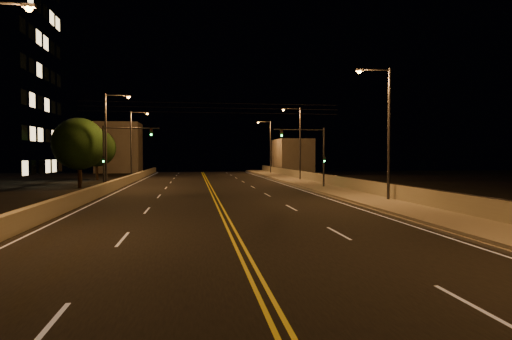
{
  "coord_description": "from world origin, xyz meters",
  "views": [
    {
      "loc": [
        -1.66,
        -7.12,
        3.39
      ],
      "look_at": [
        2.0,
        18.0,
        2.5
      ],
      "focal_mm": 30.0,
      "sensor_mm": 36.0,
      "label": 1
    }
  ],
  "objects": [
    {
      "name": "road",
      "position": [
        0.0,
        20.0,
        0.01
      ],
      "size": [
        18.0,
        120.0,
        0.02
      ],
      "primitive_type": "cube",
      "color": "black",
      "rests_on": "ground"
    },
    {
      "name": "sidewalk",
      "position": [
        10.8,
        20.0,
        0.15
      ],
      "size": [
        3.6,
        120.0,
        0.3
      ],
      "primitive_type": "cube",
      "color": "gray",
      "rests_on": "ground"
    },
    {
      "name": "curb",
      "position": [
        8.93,
        20.0,
        0.07
      ],
      "size": [
        0.14,
        120.0,
        0.15
      ],
      "primitive_type": "cube",
      "color": "gray",
      "rests_on": "ground"
    },
    {
      "name": "parapet_wall",
      "position": [
        12.45,
        20.0,
        0.8
      ],
      "size": [
        0.3,
        120.0,
        1.0
      ],
      "primitive_type": "cube",
      "color": "gray",
      "rests_on": "sidewalk"
    },
    {
      "name": "jersey_barrier",
      "position": [
        -9.33,
        20.0,
        0.48
      ],
      "size": [
        0.45,
        120.0,
        0.95
      ],
      "primitive_type": "cube",
      "color": "gray",
      "rests_on": "ground"
    },
    {
      "name": "distant_building_right",
      "position": [
        16.5,
        70.69,
        3.16
      ],
      "size": [
        6.0,
        10.0,
        6.32
      ],
      "primitive_type": "cube",
      "color": "gray",
      "rests_on": "ground"
    },
    {
      "name": "distant_building_left",
      "position": [
        -16.0,
        78.86,
        4.82
      ],
      "size": [
        8.0,
        8.0,
        9.63
      ],
      "primitive_type": "cube",
      "color": "gray",
      "rests_on": "ground"
    },
    {
      "name": "parapet_rail",
      "position": [
        12.45,
        20.0,
        1.33
      ],
      "size": [
        0.06,
        120.0,
        0.06
      ],
      "primitive_type": "cylinder",
      "rotation": [
        1.57,
        0.0,
        0.0
      ],
      "color": "black",
      "rests_on": "parapet_wall"
    },
    {
      "name": "lane_markings",
      "position": [
        0.0,
        19.93,
        0.02
      ],
      "size": [
        17.32,
        116.0,
        0.0
      ],
      "color": "silver",
      "rests_on": "road"
    },
    {
      "name": "streetlight_1",
      "position": [
        11.53,
        21.03,
        5.43
      ],
      "size": [
        2.55,
        0.28,
        9.43
      ],
      "color": "#2D2D33",
      "rests_on": "ground"
    },
    {
      "name": "streetlight_2",
      "position": [
        11.53,
        46.09,
        5.43
      ],
      "size": [
        2.55,
        0.28,
        9.43
      ],
      "color": "#2D2D33",
      "rests_on": "ground"
    },
    {
      "name": "streetlight_3",
      "position": [
        11.53,
        67.39,
        5.43
      ],
      "size": [
        2.55,
        0.28,
        9.43
      ],
      "color": "#2D2D33",
      "rests_on": "ground"
    },
    {
      "name": "streetlight_5",
      "position": [
        -9.93,
        36.56,
        5.43
      ],
      "size": [
        2.55,
        0.28,
        9.43
      ],
      "color": "#2D2D33",
      "rests_on": "ground"
    },
    {
      "name": "streetlight_6",
      "position": [
        -9.93,
        53.67,
        5.43
      ],
      "size": [
        2.55,
        0.28,
        9.43
      ],
      "color": "#2D2D33",
      "rests_on": "ground"
    },
    {
      "name": "traffic_signal_right",
      "position": [
        10.0,
        33.49,
        3.84
      ],
      "size": [
        5.11,
        0.31,
        6.07
      ],
      "color": "#2D2D33",
      "rests_on": "ground"
    },
    {
      "name": "traffic_signal_left",
      "position": [
        -8.8,
        33.49,
        3.84
      ],
      "size": [
        5.11,
        0.31,
        6.07
      ],
      "color": "#2D2D33",
      "rests_on": "ground"
    },
    {
      "name": "overhead_wires",
      "position": [
        0.0,
        29.5,
        7.4
      ],
      "size": [
        22.0,
        0.03,
        0.83
      ],
      "color": "black"
    },
    {
      "name": "tree_0",
      "position": [
        -13.24,
        38.64,
        4.53
      ],
      "size": [
        5.31,
        5.31,
        7.19
      ],
      "color": "black",
      "rests_on": "ground"
    },
    {
      "name": "tree_1",
      "position": [
        -15.29,
        47.17,
        4.44
      ],
      "size": [
        5.2,
        5.2,
        7.04
      ],
      "color": "black",
      "rests_on": "ground"
    },
    {
      "name": "tree_2",
      "position": [
        -14.79,
        53.75,
        4.38
      ],
      "size": [
        5.12,
        5.12,
        6.95
      ],
      "color": "black",
      "rests_on": "ground"
    }
  ]
}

